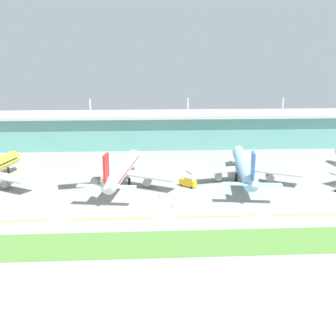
% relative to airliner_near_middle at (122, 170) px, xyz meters
% --- Properties ---
extents(ground_plane, '(600.00, 600.00, 0.00)m').
position_rel_airliner_near_middle_xyz_m(ground_plane, '(35.10, -31.28, -6.45)').
color(ground_plane, gray).
extents(terminal_building, '(288.00, 34.00, 29.03)m').
position_rel_airliner_near_middle_xyz_m(terminal_building, '(35.10, 81.99, 3.77)').
color(terminal_building, '#5B9E93').
rests_on(terminal_building, ground).
extents(airliner_near_middle, '(48.17, 61.49, 18.90)m').
position_rel_airliner_near_middle_xyz_m(airliner_near_middle, '(0.00, 0.00, 0.00)').
color(airliner_near_middle, white).
rests_on(airliner_near_middle, ground).
extents(airliner_far_middle, '(48.33, 68.85, 18.90)m').
position_rel_airliner_near_middle_xyz_m(airliner_far_middle, '(51.64, 3.35, 0.01)').
color(airliner_far_middle, '#9ED1EA').
rests_on(airliner_far_middle, ground).
extents(taxiway_stripe_west, '(28.00, 0.70, 0.04)m').
position_rel_airliner_near_middle_xyz_m(taxiway_stripe_west, '(-35.90, -38.55, -6.43)').
color(taxiway_stripe_west, yellow).
rests_on(taxiway_stripe_west, ground).
extents(taxiway_stripe_mid_west, '(28.00, 0.70, 0.04)m').
position_rel_airliner_near_middle_xyz_m(taxiway_stripe_mid_west, '(-1.90, -38.55, -6.43)').
color(taxiway_stripe_mid_west, yellow).
rests_on(taxiway_stripe_mid_west, ground).
extents(taxiway_stripe_centre, '(28.00, 0.70, 0.04)m').
position_rel_airliner_near_middle_xyz_m(taxiway_stripe_centre, '(32.10, -38.55, -6.43)').
color(taxiway_stripe_centre, yellow).
rests_on(taxiway_stripe_centre, ground).
extents(taxiway_stripe_mid_east, '(28.00, 0.70, 0.04)m').
position_rel_airliner_near_middle_xyz_m(taxiway_stripe_mid_east, '(66.10, -38.55, -6.43)').
color(taxiway_stripe_mid_east, yellow).
rests_on(taxiway_stripe_mid_east, ground).
extents(grass_verge, '(300.00, 18.00, 0.10)m').
position_rel_airliner_near_middle_xyz_m(grass_verge, '(35.10, -58.95, -6.40)').
color(grass_verge, '#518438').
rests_on(grass_verge, ground).
extents(fuel_truck, '(7.03, 6.82, 4.95)m').
position_rel_airliner_near_middle_xyz_m(fuel_truck, '(27.09, -3.93, -4.18)').
color(fuel_truck, gold).
rests_on(fuel_truck, ground).
extents(safety_cone_left_wingtip, '(0.56, 0.56, 0.70)m').
position_rel_airliner_near_middle_xyz_m(safety_cone_left_wingtip, '(14.82, -16.37, -6.10)').
color(safety_cone_left_wingtip, orange).
rests_on(safety_cone_left_wingtip, ground).
extents(safety_cone_nose_front, '(0.56, 0.56, 0.70)m').
position_rel_airliner_near_middle_xyz_m(safety_cone_nose_front, '(18.91, -27.85, -6.10)').
color(safety_cone_nose_front, orange).
rests_on(safety_cone_nose_front, ground).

